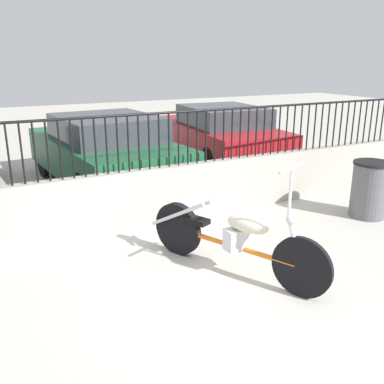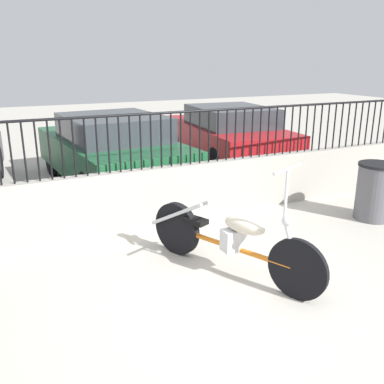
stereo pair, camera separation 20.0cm
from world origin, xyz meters
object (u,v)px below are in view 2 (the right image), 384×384
at_px(motorcycle_orange, 224,237).
at_px(car_green, 112,149).
at_px(trash_bin, 375,191).
at_px(car_red, 227,134).

bearing_deg(motorcycle_orange, car_green, 158.77).
height_order(motorcycle_orange, car_green, same).
height_order(trash_bin, car_green, car_green).
relative_size(motorcycle_orange, car_red, 0.52).
relative_size(trash_bin, car_green, 0.21).
xyz_separation_m(trash_bin, car_red, (-0.17, 4.14, 0.23)).
distance_m(motorcycle_orange, car_red, 5.35).
xyz_separation_m(motorcycle_orange, trash_bin, (2.85, 0.49, 0.02)).
bearing_deg(motorcycle_orange, trash_bin, 75.60).
distance_m(trash_bin, car_green, 4.64).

